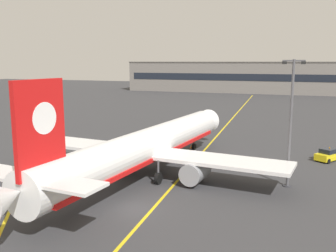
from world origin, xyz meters
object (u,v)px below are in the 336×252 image
object	(u,v)px
safety_cone_by_port_wing	(35,155)
service_car_fourth	(329,155)
airliner_foreground	(145,147)
apron_lamp_post	(291,122)
safety_cone_by_nose_gear	(191,146)

from	to	relation	value
safety_cone_by_port_wing	service_car_fourth	bearing A→B (deg)	17.33
airliner_foreground	apron_lamp_post	bearing A→B (deg)	6.82
airliner_foreground	service_car_fourth	bearing A→B (deg)	36.16
service_car_fourth	safety_cone_by_port_wing	distance (m)	39.49
safety_cone_by_nose_gear	safety_cone_by_port_wing	world-z (taller)	same
airliner_foreground	service_car_fourth	xyz separation A→B (m)	(20.04, 14.64, -2.60)
apron_lamp_post	service_car_fourth	size ratio (longest dim) A/B	2.92
apron_lamp_post	safety_cone_by_port_wing	xyz separation A→B (m)	(-33.02, 1.05, -6.62)
service_car_fourth	safety_cone_by_nose_gear	size ratio (longest dim) A/B	8.17
apron_lamp_post	safety_cone_by_nose_gear	bearing A→B (deg)	136.95
airliner_foreground	safety_cone_by_port_wing	xyz separation A→B (m)	(-17.66, 2.88, -3.11)
airliner_foreground	safety_cone_by_nose_gear	xyz separation A→B (m)	(0.90, 15.34, -3.11)
airliner_foreground	safety_cone_by_port_wing	world-z (taller)	airliner_foreground
safety_cone_by_port_wing	safety_cone_by_nose_gear	bearing A→B (deg)	33.87
apron_lamp_post	safety_cone_by_nose_gear	distance (m)	20.86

